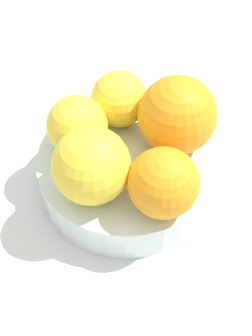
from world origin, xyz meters
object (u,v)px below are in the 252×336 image
Objects in this scene: orange_in_bowl_0 at (177,115)px; orange_in_bowl_3 at (91,166)px; orange_in_bowl_4 at (119,99)px; orange_in_bowl_1 at (77,126)px; orange_in_bowl_2 at (164,183)px; fruit_bowl at (126,171)px.

orange_in_bowl_3 is (-2.67, 10.62, -0.32)cm from orange_in_bowl_0.
orange_in_bowl_0 reaches higher than orange_in_bowl_4.
orange_in_bowl_2 reaches higher than orange_in_bowl_1.
orange_in_bowl_2 is (-6.97, 4.87, -0.74)cm from orange_in_bowl_0.
orange_in_bowl_1 is at bearing 71.08° from orange_in_bowl_0.
orange_in_bowl_2 is at bearing -171.83° from fruit_bowl.
orange_in_bowl_4 reaches higher than fruit_bowl.
orange_in_bowl_0 is 8.53cm from orange_in_bowl_2.
orange_in_bowl_2 reaches higher than fruit_bowl.
orange_in_bowl_1 is 1.03× the size of orange_in_bowl_4.
orange_in_bowl_0 is 1.32× the size of orange_in_bowl_4.
fruit_bowl is 2.52× the size of orange_in_bowl_3.
orange_in_bowl_0 reaches higher than orange_in_bowl_3.
orange_in_bowl_3 is at bearing 104.10° from orange_in_bowl_0.
orange_in_bowl_2 is 0.89× the size of orange_in_bowl_3.
orange_in_bowl_0 is at bearing -142.63° from orange_in_bowl_4.
orange_in_bowl_0 is at bearing -108.92° from orange_in_bowl_1.
orange_in_bowl_3 reaches higher than fruit_bowl.
orange_in_bowl_3 is 10.48cm from orange_in_bowl_4.
fruit_bowl is 8.48cm from orange_in_bowl_3.
orange_in_bowl_4 is at bearing 37.37° from orange_in_bowl_0.
orange_in_bowl_0 is 7.25cm from orange_in_bowl_4.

